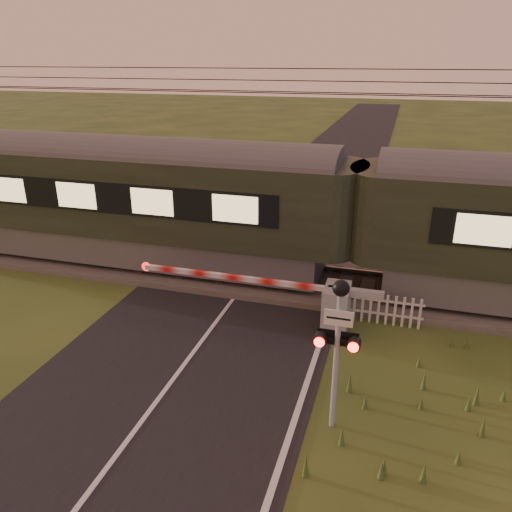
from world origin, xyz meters
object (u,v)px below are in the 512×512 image
(picket_fence, at_px, (374,308))
(boom_gate, at_px, (327,306))
(train, at_px, (356,218))
(crossing_signal, at_px, (338,330))

(picket_fence, bearing_deg, boom_gate, -148.34)
(train, bearing_deg, crossing_signal, -86.89)
(crossing_signal, relative_size, picket_fence, 1.23)
(crossing_signal, bearing_deg, train, 93.11)
(train, distance_m, boom_gate, 3.02)
(boom_gate, bearing_deg, picket_fence, 31.66)
(train, xyz_separation_m, boom_gate, (-0.34, -2.59, -1.51))
(crossing_signal, bearing_deg, picket_fence, 83.70)
(train, bearing_deg, boom_gate, -97.50)
(boom_gate, relative_size, crossing_signal, 2.14)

